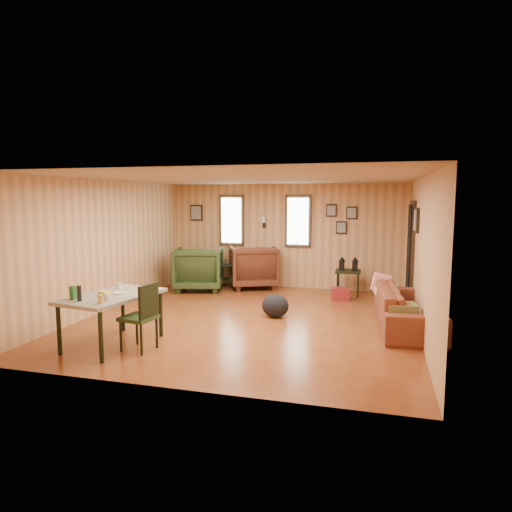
{
  "coord_description": "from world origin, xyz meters",
  "views": [
    {
      "loc": [
        2.12,
        -7.37,
        2.07
      ],
      "look_at": [
        0.0,
        0.4,
        1.05
      ],
      "focal_mm": 32.0,
      "sensor_mm": 36.0,
      "label": 1
    }
  ],
  "objects_px": {
    "recliner_brown": "(253,265)",
    "side_table": "(348,269)",
    "sofa": "(407,301)",
    "end_table": "(222,271)",
    "dining_table": "(111,299)",
    "recliner_green": "(199,267)"
  },
  "relations": [
    {
      "from": "recliner_green",
      "to": "recliner_brown",
      "type": "bearing_deg",
      "value": -166.88
    },
    {
      "from": "sofa",
      "to": "recliner_green",
      "type": "bearing_deg",
      "value": 61.32
    },
    {
      "from": "recliner_brown",
      "to": "end_table",
      "type": "height_order",
      "value": "recliner_brown"
    },
    {
      "from": "end_table",
      "to": "dining_table",
      "type": "relative_size",
      "value": 0.42
    },
    {
      "from": "end_table",
      "to": "dining_table",
      "type": "height_order",
      "value": "dining_table"
    },
    {
      "from": "sofa",
      "to": "end_table",
      "type": "height_order",
      "value": "sofa"
    },
    {
      "from": "end_table",
      "to": "side_table",
      "type": "distance_m",
      "value": 2.94
    },
    {
      "from": "recliner_brown",
      "to": "sofa",
      "type": "bearing_deg",
      "value": 118.16
    },
    {
      "from": "recliner_brown",
      "to": "recliner_green",
      "type": "distance_m",
      "value": 1.26
    },
    {
      "from": "sofa",
      "to": "recliner_green",
      "type": "relative_size",
      "value": 2.1
    },
    {
      "from": "side_table",
      "to": "end_table",
      "type": "bearing_deg",
      "value": 175.69
    },
    {
      "from": "sofa",
      "to": "side_table",
      "type": "bearing_deg",
      "value": 21.2
    },
    {
      "from": "recliner_brown",
      "to": "recliner_green",
      "type": "xyz_separation_m",
      "value": [
        -1.11,
        -0.59,
        -0.01
      ]
    },
    {
      "from": "recliner_green",
      "to": "side_table",
      "type": "height_order",
      "value": "recliner_green"
    },
    {
      "from": "end_table",
      "to": "dining_table",
      "type": "bearing_deg",
      "value": -90.64
    },
    {
      "from": "sofa",
      "to": "end_table",
      "type": "distance_m",
      "value": 4.72
    },
    {
      "from": "end_table",
      "to": "recliner_brown",
      "type": "bearing_deg",
      "value": 6.71
    },
    {
      "from": "side_table",
      "to": "recliner_brown",
      "type": "bearing_deg",
      "value": 172.01
    },
    {
      "from": "side_table",
      "to": "dining_table",
      "type": "bearing_deg",
      "value": -124.89
    },
    {
      "from": "side_table",
      "to": "dining_table",
      "type": "distance_m",
      "value": 5.21
    },
    {
      "from": "recliner_brown",
      "to": "side_table",
      "type": "bearing_deg",
      "value": 148.13
    },
    {
      "from": "recliner_brown",
      "to": "side_table",
      "type": "distance_m",
      "value": 2.21
    }
  ]
}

